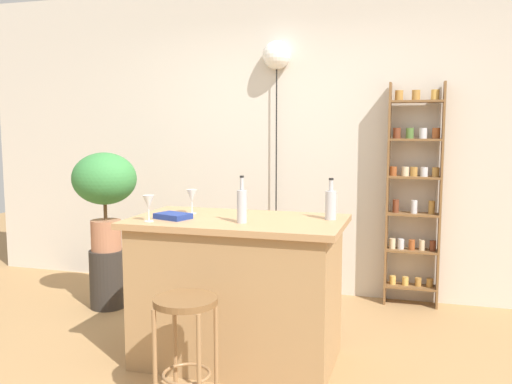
# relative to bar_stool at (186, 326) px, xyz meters

# --- Properties ---
(ground) EXTENTS (12.00, 12.00, 0.00)m
(ground) POSITION_rel_bar_stool_xyz_m (0.07, 0.39, -0.47)
(ground) COLOR #A37A4C
(back_wall) EXTENTS (6.40, 0.10, 2.80)m
(back_wall) POSITION_rel_bar_stool_xyz_m (0.07, 2.34, 0.93)
(back_wall) COLOR beige
(back_wall) RESTS_ON ground
(kitchen_counter) EXTENTS (1.36, 0.78, 0.94)m
(kitchen_counter) POSITION_rel_bar_stool_xyz_m (0.07, 0.69, 0.01)
(kitchen_counter) COLOR #A87F51
(kitchen_counter) RESTS_ON ground
(bar_stool) EXTENTS (0.34, 0.34, 0.62)m
(bar_stool) POSITION_rel_bar_stool_xyz_m (0.00, 0.00, 0.00)
(bar_stool) COLOR #997047
(bar_stool) RESTS_ON ground
(spice_shelf) EXTENTS (0.45, 0.17, 1.89)m
(spice_shelf) POSITION_rel_bar_stool_xyz_m (1.14, 2.18, 0.51)
(spice_shelf) COLOR brown
(spice_shelf) RESTS_ON ground
(plant_stool) EXTENTS (0.30, 0.30, 0.49)m
(plant_stool) POSITION_rel_bar_stool_xyz_m (-1.33, 1.38, -0.22)
(plant_stool) COLOR #2D2823
(plant_stool) RESTS_ON ground
(potted_plant) EXTENTS (0.54, 0.49, 0.82)m
(potted_plant) POSITION_rel_bar_stool_xyz_m (-1.33, 1.38, 0.57)
(potted_plant) COLOR #A86B4C
(potted_plant) RESTS_ON plant_stool
(bottle_spirits_clear) EXTENTS (0.07, 0.07, 0.26)m
(bottle_spirits_clear) POSITION_rel_bar_stool_xyz_m (0.64, 0.82, 0.57)
(bottle_spirits_clear) COLOR #B2B2B7
(bottle_spirits_clear) RESTS_ON kitchen_counter
(bottle_soda_blue) EXTENTS (0.06, 0.06, 0.29)m
(bottle_soda_blue) POSITION_rel_bar_stool_xyz_m (0.14, 0.54, 0.58)
(bottle_soda_blue) COLOR #B2B2B7
(bottle_soda_blue) RESTS_ON kitchen_counter
(wine_glass_left) EXTENTS (0.07, 0.07, 0.16)m
(wine_glass_left) POSITION_rel_bar_stool_xyz_m (-0.29, 0.79, 0.59)
(wine_glass_left) COLOR silver
(wine_glass_left) RESTS_ON kitchen_counter
(wine_glass_center) EXTENTS (0.07, 0.07, 0.16)m
(wine_glass_center) POSITION_rel_bar_stool_xyz_m (-0.43, 0.43, 0.59)
(wine_glass_center) COLOR silver
(wine_glass_center) RESTS_ON kitchen_counter
(cookbook) EXTENTS (0.25, 0.21, 0.03)m
(cookbook) POSITION_rel_bar_stool_xyz_m (-0.33, 0.56, 0.49)
(cookbook) COLOR navy
(cookbook) RESTS_ON kitchen_counter
(pendant_globe_light) EXTENTS (0.25, 0.25, 2.29)m
(pendant_globe_light) POSITION_rel_bar_stool_xyz_m (-0.07, 2.23, 1.67)
(pendant_globe_light) COLOR black
(pendant_globe_light) RESTS_ON ground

